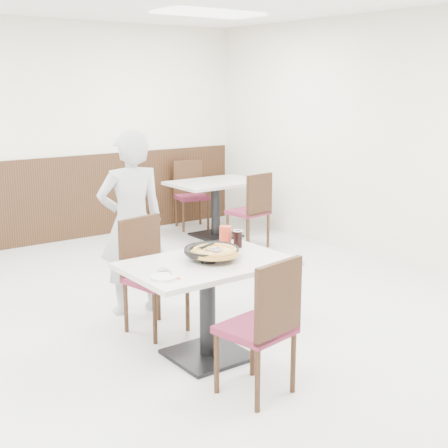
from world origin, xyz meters
TOP-DOWN VIEW (x-y plane):
  - floor at (0.00, 0.00)m, footprint 7.00×7.00m
  - wall_back at (0.00, 3.50)m, footprint 6.00×0.04m
  - wall_right at (3.00, 0.00)m, footprint 0.04×7.00m
  - wainscot_back at (0.00, 3.48)m, footprint 5.90×0.03m
  - fluo_panel_d at (1.50, 1.80)m, footprint 1.20×0.60m
  - main_table at (-0.18, -0.56)m, footprint 1.30×0.96m
  - chair_near at (-0.25, -1.21)m, footprint 0.48×0.48m
  - chair_far at (-0.24, 0.09)m, footprint 0.49×0.49m
  - trivet at (-0.19, -0.58)m, footprint 0.13×0.13m
  - pizza_pan at (-0.12, -0.53)m, footprint 0.41×0.41m
  - pizza at (-0.13, -0.58)m, footprint 0.40×0.40m
  - pizza_server at (-0.14, -0.61)m, footprint 0.07×0.09m
  - napkin at (-0.65, -0.73)m, footprint 0.14×0.14m
  - side_plate at (-0.64, -0.72)m, footprint 0.20×0.20m
  - fork at (-0.56, -0.66)m, footprint 0.07×0.15m
  - cola_glass at (0.25, -0.37)m, footprint 0.08×0.08m
  - red_cup at (0.20, -0.27)m, footprint 0.11×0.11m
  - diner_person at (-0.17, 0.62)m, footprint 0.66×0.50m
  - bg_table_right at (2.07, 2.49)m, footprint 1.27×0.91m
  - bg_chair_right_near at (2.07, 1.78)m, footprint 0.47×0.47m
  - bg_chair_right_far at (2.08, 3.08)m, footprint 0.52×0.52m

SIDE VIEW (x-z plane):
  - floor at x=0.00m, z-range 0.00..0.00m
  - main_table at x=-0.18m, z-range 0.00..0.75m
  - bg_table_right at x=2.07m, z-range 0.00..0.75m
  - chair_near at x=-0.25m, z-range 0.00..0.95m
  - chair_far at x=-0.24m, z-range 0.00..0.95m
  - bg_chair_right_near at x=2.07m, z-range 0.00..0.95m
  - bg_chair_right_far at x=2.08m, z-range 0.00..0.95m
  - wainscot_back at x=0.00m, z-range 0.00..1.10m
  - napkin at x=-0.65m, z-range 0.75..0.75m
  - side_plate at x=-0.64m, z-range 0.75..0.77m
  - trivet at x=-0.19m, z-range 0.75..0.79m
  - fork at x=-0.56m, z-range 0.77..0.77m
  - pizza_pan at x=-0.12m, z-range 0.79..0.80m
  - pizza at x=-0.13m, z-range 0.80..0.82m
  - cola_glass at x=0.25m, z-range 0.75..0.88m
  - diner_person at x=-0.17m, z-range 0.00..1.64m
  - red_cup at x=0.20m, z-range 0.75..0.91m
  - pizza_server at x=-0.14m, z-range 0.84..0.84m
  - wall_back at x=0.00m, z-range 0.00..2.80m
  - wall_right at x=3.00m, z-range 0.00..2.80m
  - fluo_panel_d at x=1.50m, z-range 2.77..2.79m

